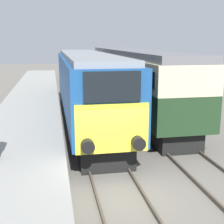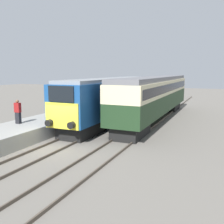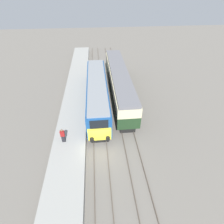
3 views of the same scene
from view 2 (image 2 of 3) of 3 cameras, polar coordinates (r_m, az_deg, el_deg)
The scene contains 7 objects.
ground_plane at distance 16.02m, azimuth -12.64°, elevation -7.76°, with size 120.00×120.00×0.00m, color slate.
platform_left at distance 24.17m, azimuth -7.69°, elevation -0.69°, with size 3.50×50.00×0.97m.
rails_near_track at distance 20.09m, azimuth -4.12°, elevation -3.88°, with size 1.51×60.00×0.14m.
rails_far_track at distance 18.76m, azimuth 5.11°, elevation -4.83°, with size 1.50×60.00×0.14m.
locomotive at distance 22.83m, azimuth -0.05°, elevation 3.34°, with size 2.70×16.05×4.03m.
passenger_carriage at distance 24.32m, azimuth 10.01°, elevation 4.11°, with size 2.75×18.39×4.14m.
person_on_platform at distance 18.75m, azimuth -20.72°, elevation 0.05°, with size 0.44×0.26×1.71m.
Camera 2 is at (9.25, -12.23, 4.63)m, focal length 40.00 mm.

